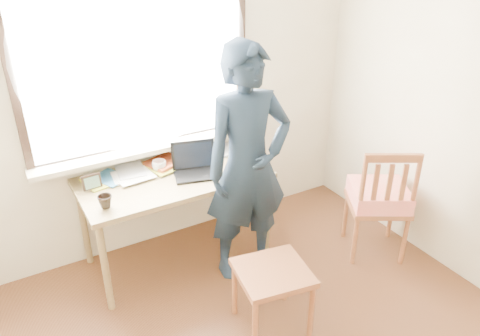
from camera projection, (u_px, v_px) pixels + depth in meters
room_shell at (299, 135)px, 2.19m from camera, size 3.52×4.02×2.61m
desk at (174, 185)px, 3.68m from camera, size 1.46×0.73×0.78m
laptop at (195, 166)px, 3.67m from camera, size 0.40×0.36×0.24m
mug_white at (159, 166)px, 3.70m from camera, size 0.16×0.16×0.09m
mug_dark at (105, 202)px, 3.21m from camera, size 0.10×0.10×0.09m
mouse at (236, 165)px, 3.78m from camera, size 0.08×0.06×0.03m
desk_clutter at (124, 171)px, 3.68m from camera, size 0.80×0.43×0.03m
book_a at (117, 174)px, 3.65m from camera, size 0.25×0.31×0.03m
book_b at (215, 152)px, 4.01m from camera, size 0.20×0.26×0.02m
picture_frame at (92, 183)px, 3.43m from camera, size 0.14×0.03×0.11m
work_chair at (272, 279)px, 3.13m from camera, size 0.53×0.52×0.48m
side_chair at (379, 197)px, 3.84m from camera, size 0.63×0.62×1.01m
person at (248, 166)px, 3.46m from camera, size 0.72×0.50×1.86m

